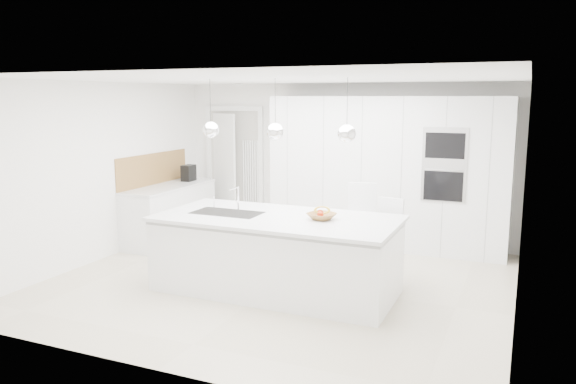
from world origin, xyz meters
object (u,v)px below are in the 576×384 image
at_px(fruit_bowl, 322,216).
at_px(espresso_machine, 189,173).
at_px(bar_stool_left, 358,230).
at_px(island_base, 276,256).
at_px(bar_stool_right, 388,242).

distance_m(fruit_bowl, espresso_machine, 3.63).
xyz_separation_m(fruit_bowl, bar_stool_left, (0.18, 0.91, -0.35)).
bearing_deg(bar_stool_left, island_base, -136.52).
relative_size(island_base, bar_stool_right, 2.67).
distance_m(espresso_machine, bar_stool_right, 3.92).
xyz_separation_m(espresso_machine, bar_stool_right, (3.68, -1.25, -0.51)).
distance_m(island_base, bar_stool_right, 1.40).
bearing_deg(bar_stool_left, espresso_machine, 150.96).
bearing_deg(island_base, bar_stool_right, 34.58).
xyz_separation_m(fruit_bowl, espresso_machine, (-3.06, 1.94, 0.10)).
bearing_deg(fruit_bowl, bar_stool_right, 48.30).
height_order(espresso_machine, bar_stool_right, espresso_machine).
distance_m(fruit_bowl, bar_stool_right, 1.02).
xyz_separation_m(island_base, fruit_bowl, (0.53, 0.10, 0.51)).
bearing_deg(island_base, bar_stool_left, 54.95).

